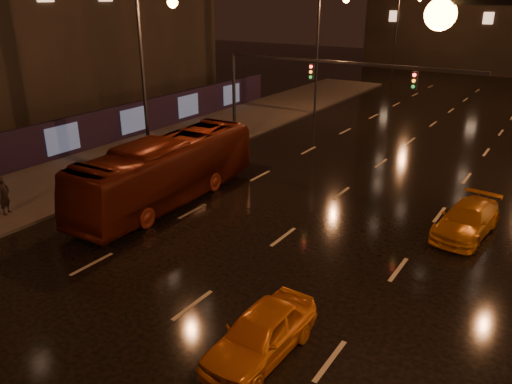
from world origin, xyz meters
TOP-DOWN VIEW (x-y plane):
  - ground at (0.00, 20.00)m, footprint 140.00×140.00m
  - sidewalk_left at (-13.50, 15.00)m, footprint 7.00×70.00m
  - hoarding_left at (-17.20, 12.00)m, footprint 0.30×46.00m
  - traffic_signal at (-5.06, 20.00)m, footprint 15.31×0.32m
  - bus_red at (-6.87, 10.44)m, footprint 3.24×11.57m
  - taxi_near at (3.21, 3.18)m, footprint 1.82×4.24m
  - taxi_far at (6.42, 14.53)m, footprint 2.34×4.76m
  - pedestrian_a at (-11.82, 4.86)m, footprint 0.68×0.79m

SIDE VIEW (x-z plane):
  - ground at x=0.00m, z-range 0.00..0.00m
  - sidewalk_left at x=-13.50m, z-range 0.00..0.15m
  - taxi_far at x=6.42m, z-range 0.00..1.33m
  - taxi_near at x=3.21m, z-range 0.00..1.43m
  - pedestrian_a at x=-11.82m, z-range 0.15..1.97m
  - hoarding_left at x=-17.20m, z-range 0.00..2.50m
  - bus_red at x=-6.87m, z-range 0.00..3.19m
  - traffic_signal at x=-5.06m, z-range 1.64..7.84m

